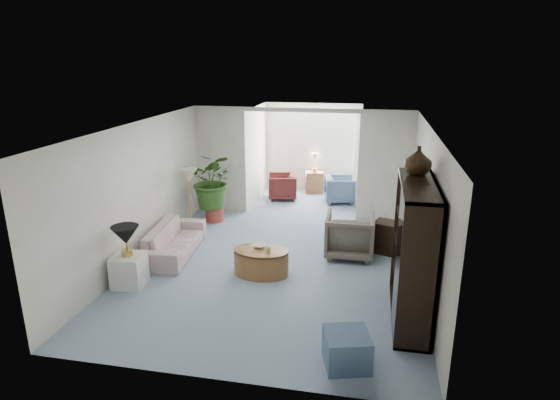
% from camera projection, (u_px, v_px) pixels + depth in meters
% --- Properties ---
extents(floor, '(6.00, 6.00, 0.00)m').
position_uv_depth(floor, '(273.00, 269.00, 8.26)').
color(floor, '#869BB0').
rests_on(floor, ground).
extents(sunroom_floor, '(2.60, 2.60, 0.00)m').
position_uv_depth(sunroom_floor, '(306.00, 201.00, 12.11)').
color(sunroom_floor, '#869BB0').
rests_on(sunroom_floor, ground).
extents(back_pier_left, '(1.20, 0.12, 2.50)m').
position_uv_depth(back_pier_left, '(221.00, 160.00, 11.06)').
color(back_pier_left, white).
rests_on(back_pier_left, ground).
extents(back_pier_right, '(1.20, 0.12, 2.50)m').
position_uv_depth(back_pier_right, '(385.00, 167.00, 10.35)').
color(back_pier_right, white).
rests_on(back_pier_right, ground).
extents(back_header, '(2.60, 0.12, 0.10)m').
position_uv_depth(back_header, '(301.00, 110.00, 10.35)').
color(back_header, white).
rests_on(back_header, back_pier_left).
extents(window_pane, '(2.20, 0.02, 1.50)m').
position_uv_depth(window_pane, '(313.00, 140.00, 12.70)').
color(window_pane, white).
extents(window_blinds, '(2.20, 0.02, 1.50)m').
position_uv_depth(window_blinds, '(313.00, 141.00, 12.68)').
color(window_blinds, white).
extents(framed_picture, '(0.04, 0.50, 0.40)m').
position_uv_depth(framed_picture, '(428.00, 185.00, 7.21)').
color(framed_picture, '#C1B49A').
extents(sofa, '(0.91, 1.95, 0.55)m').
position_uv_depth(sofa, '(174.00, 240.00, 8.84)').
color(sofa, beige).
rests_on(sofa, ground).
extents(end_table, '(0.52, 0.52, 0.53)m').
position_uv_depth(end_table, '(129.00, 271.00, 7.62)').
color(end_table, white).
rests_on(end_table, ground).
extents(table_lamp, '(0.44, 0.44, 0.30)m').
position_uv_depth(table_lamp, '(125.00, 235.00, 7.44)').
color(table_lamp, black).
rests_on(table_lamp, end_table).
extents(floor_lamp, '(0.36, 0.36, 0.28)m').
position_uv_depth(floor_lamp, '(189.00, 175.00, 9.64)').
color(floor_lamp, beige).
rests_on(floor_lamp, ground).
extents(coffee_table, '(1.10, 1.10, 0.45)m').
position_uv_depth(coffee_table, '(261.00, 262.00, 8.03)').
color(coffee_table, '#936135').
rests_on(coffee_table, ground).
extents(coffee_bowl, '(0.25, 0.25, 0.05)m').
position_uv_depth(coffee_bowl, '(260.00, 246.00, 8.06)').
color(coffee_bowl, silver).
rests_on(coffee_bowl, coffee_table).
extents(coffee_cup, '(0.11, 0.11, 0.09)m').
position_uv_depth(coffee_cup, '(268.00, 250.00, 7.83)').
color(coffee_cup, beige).
rests_on(coffee_cup, coffee_table).
extents(wingback_chair, '(0.89, 0.91, 0.82)m').
position_uv_depth(wingback_chair, '(350.00, 235.00, 8.72)').
color(wingback_chair, '#6A6153').
rests_on(wingback_chair, ground).
extents(side_table_dark, '(0.61, 0.55, 0.61)m').
position_uv_depth(side_table_dark, '(388.00, 237.00, 8.91)').
color(side_table_dark, black).
rests_on(side_table_dark, ground).
extents(entertainment_cabinet, '(0.48, 1.79, 1.99)m').
position_uv_depth(entertainment_cabinet, '(413.00, 253.00, 6.50)').
color(entertainment_cabinet, black).
rests_on(entertainment_cabinet, ground).
extents(cabinet_urn, '(0.39, 0.39, 0.41)m').
position_uv_depth(cabinet_urn, '(418.00, 161.00, 6.61)').
color(cabinet_urn, black).
rests_on(cabinet_urn, entertainment_cabinet).
extents(ottoman, '(0.65, 0.65, 0.42)m').
position_uv_depth(ottoman, '(347.00, 349.00, 5.67)').
color(ottoman, slate).
rests_on(ottoman, ground).
extents(plant_pot, '(0.40, 0.40, 0.32)m').
position_uv_depth(plant_pot, '(214.00, 214.00, 10.65)').
color(plant_pot, '#9B3A2D').
rests_on(plant_pot, ground).
extents(house_plant, '(1.14, 0.99, 1.27)m').
position_uv_depth(house_plant, '(213.00, 180.00, 10.41)').
color(house_plant, '#2C521C').
rests_on(house_plant, plant_pot).
extents(sunroom_chair_blue, '(0.87, 0.85, 0.67)m').
position_uv_depth(sunroom_chair_blue, '(340.00, 189.00, 11.96)').
color(sunroom_chair_blue, slate).
rests_on(sunroom_chair_blue, ground).
extents(sunroom_chair_maroon, '(0.85, 0.83, 0.66)m').
position_uv_depth(sunroom_chair_maroon, '(282.00, 187.00, 12.24)').
color(sunroom_chair_maroon, '#59211E').
rests_on(sunroom_chair_maroon, ground).
extents(sunroom_table, '(0.54, 0.46, 0.58)m').
position_uv_depth(sunroom_table, '(314.00, 182.00, 12.82)').
color(sunroom_table, '#936135').
rests_on(sunroom_table, ground).
extents(shelf_clutter, '(0.30, 1.20, 1.06)m').
position_uv_depth(shelf_clutter, '(411.00, 249.00, 6.38)').
color(shelf_clutter, '#5B5755').
rests_on(shelf_clutter, entertainment_cabinet).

